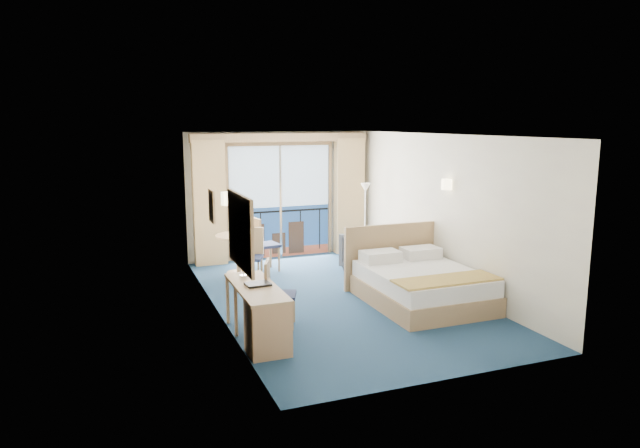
{
  "coord_description": "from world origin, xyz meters",
  "views": [
    {
      "loc": [
        -3.56,
        -8.43,
        2.91
      ],
      "look_at": [
        -0.25,
        0.2,
        1.24
      ],
      "focal_mm": 32.0,
      "sensor_mm": 36.0,
      "label": 1
    }
  ],
  "objects": [
    {
      "name": "desk",
      "position": [
        -1.72,
        -1.68,
        0.41
      ],
      "size": [
        0.54,
        1.58,
        0.74
      ],
      "color": "tan",
      "rests_on": "ground"
    },
    {
      "name": "wall_print",
      "position": [
        -1.97,
        0.45,
        1.6
      ],
      "size": [
        0.04,
        0.42,
        0.52
      ],
      "color": "tan",
      "rests_on": "room_walls"
    },
    {
      "name": "mirror",
      "position": [
        -1.97,
        -1.5,
        1.55
      ],
      "size": [
        0.05,
        1.25,
        0.95
      ],
      "color": "tan",
      "rests_on": "room_walls"
    },
    {
      "name": "bed",
      "position": [
        1.16,
        -0.68,
        0.32
      ],
      "size": [
        1.8,
        2.14,
        1.13
      ],
      "color": "tan",
      "rests_on": "ground"
    },
    {
      "name": "floor_lamp",
      "position": [
        1.59,
        2.31,
        1.24
      ],
      "size": [
        0.23,
        0.23,
        1.64
      ],
      "color": "silver",
      "rests_on": "ground"
    },
    {
      "name": "balcony_door",
      "position": [
        -0.01,
        3.22,
        1.14
      ],
      "size": [
        2.36,
        0.03,
        2.52
      ],
      "color": "navy",
      "rests_on": "room_walls"
    },
    {
      "name": "desk_lamp",
      "position": [
        -1.78,
        -0.77,
        1.04
      ],
      "size": [
        0.11,
        0.11,
        0.4
      ],
      "color": "silver",
      "rests_on": "desk"
    },
    {
      "name": "room_walls",
      "position": [
        0.0,
        0.0,
        1.78
      ],
      "size": [
        4.04,
        6.54,
        2.72
      ],
      "color": "white",
      "rests_on": "ground"
    },
    {
      "name": "curtain_left",
      "position": [
        -1.55,
        3.07,
        1.28
      ],
      "size": [
        0.65,
        0.22,
        2.55
      ],
      "primitive_type": "cube",
      "color": "tan",
      "rests_on": "room_walls"
    },
    {
      "name": "curtain_right",
      "position": [
        1.55,
        3.07,
        1.28
      ],
      "size": [
        0.65,
        0.22,
        2.55
      ],
      "primitive_type": "cube",
      "color": "tan",
      "rests_on": "room_walls"
    },
    {
      "name": "round_table",
      "position": [
        -1.19,
        2.12,
        0.58
      ],
      "size": [
        0.86,
        0.86,
        0.77
      ],
      "color": "tan",
      "rests_on": "ground"
    },
    {
      "name": "armchair",
      "position": [
        1.27,
        1.61,
        0.39
      ],
      "size": [
        1.18,
        1.18,
        0.77
      ],
      "primitive_type": "imported",
      "rotation": [
        0.0,
        0.0,
        3.9
      ],
      "color": "#4F5760",
      "rests_on": "ground"
    },
    {
      "name": "folder",
      "position": [
        -1.69,
        -1.22,
        0.75
      ],
      "size": [
        0.34,
        0.27,
        0.03
      ],
      "primitive_type": "cube",
      "rotation": [
        0.0,
        0.0,
        0.08
      ],
      "color": "black",
      "rests_on": "desk"
    },
    {
      "name": "phone",
      "position": [
        1.73,
        0.84,
        0.64
      ],
      "size": [
        0.19,
        0.15,
        0.08
      ],
      "primitive_type": "cube",
      "rotation": [
        0.0,
        0.0,
        -0.11
      ],
      "color": "silver",
      "rests_on": "nightstand"
    },
    {
      "name": "sconce_right",
      "position": [
        1.94,
        -0.15,
        1.85
      ],
      "size": [
        0.18,
        0.18,
        0.18
      ],
      "primitive_type": "cylinder",
      "color": "#FCEAB1",
      "rests_on": "room_walls"
    },
    {
      "name": "table_chair_a",
      "position": [
        -0.72,
        2.15,
        0.61
      ],
      "size": [
        0.54,
        0.54,
        1.08
      ],
      "rotation": [
        0.0,
        0.0,
        1.74
      ],
      "color": "#1F2749",
      "rests_on": "ground"
    },
    {
      "name": "nightstand",
      "position": [
        1.75,
        0.87,
        0.3
      ],
      "size": [
        0.46,
        0.44,
        0.61
      ],
      "primitive_type": "cube",
      "color": "tan",
      "rests_on": "ground"
    },
    {
      "name": "pelmet",
      "position": [
        0.0,
        3.1,
        2.58
      ],
      "size": [
        3.8,
        0.25,
        0.18
      ],
      "primitive_type": "cube",
      "color": "tan",
      "rests_on": "room_walls"
    },
    {
      "name": "floor",
      "position": [
        0.0,
        0.0,
        0.0
      ],
      "size": [
        6.5,
        6.5,
        0.0
      ],
      "primitive_type": "plane",
      "color": "navy",
      "rests_on": "ground"
    },
    {
      "name": "desk_chair",
      "position": [
        -1.34,
        -0.88,
        0.54
      ],
      "size": [
        0.55,
        0.54,
        0.97
      ],
      "rotation": [
        0.0,
        0.0,
        1.19
      ],
      "color": "#1F2749",
      "rests_on": "ground"
    },
    {
      "name": "sconce_left",
      "position": [
        -1.94,
        -0.6,
        1.85
      ],
      "size": [
        0.18,
        0.18,
        0.18
      ],
      "primitive_type": "cylinder",
      "color": "#FCEAB1",
      "rests_on": "room_walls"
    },
    {
      "name": "table_chair_b",
      "position": [
        -1.11,
        1.46,
        0.57
      ],
      "size": [
        0.57,
        0.58,
        1.01
      ],
      "rotation": [
        0.0,
        0.0,
        -0.41
      ],
      "color": "#1F2749",
      "rests_on": "ground"
    }
  ]
}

